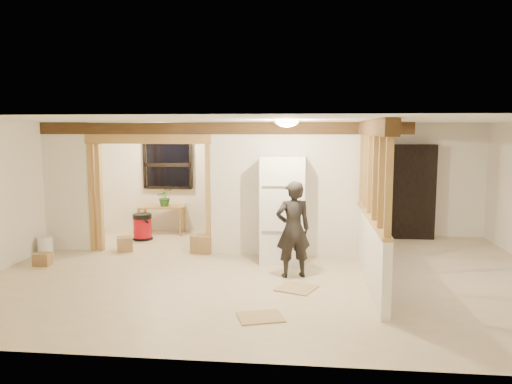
# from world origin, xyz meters

# --- Properties ---
(floor) EXTENTS (9.00, 6.50, 0.01)m
(floor) POSITION_xyz_m (0.00, 0.00, -0.01)
(floor) COLOR beige
(floor) RESTS_ON ground
(ceiling) EXTENTS (9.00, 6.50, 0.01)m
(ceiling) POSITION_xyz_m (0.00, 0.00, 2.50)
(ceiling) COLOR white
(wall_back) EXTENTS (9.00, 0.01, 2.50)m
(wall_back) POSITION_xyz_m (0.00, 3.25, 1.25)
(wall_back) COLOR white
(wall_back) RESTS_ON floor
(wall_front) EXTENTS (9.00, 0.01, 2.50)m
(wall_front) POSITION_xyz_m (0.00, -3.25, 1.25)
(wall_front) COLOR white
(wall_front) RESTS_ON floor
(wall_left) EXTENTS (0.01, 6.50, 2.50)m
(wall_left) POSITION_xyz_m (-4.50, 0.00, 1.25)
(wall_left) COLOR white
(wall_left) RESTS_ON floor
(partition_left_stub) EXTENTS (0.90, 0.12, 2.50)m
(partition_left_stub) POSITION_xyz_m (-4.05, 1.20, 1.25)
(partition_left_stub) COLOR silver
(partition_left_stub) RESTS_ON floor
(partition_center) EXTENTS (2.80, 0.12, 2.50)m
(partition_center) POSITION_xyz_m (0.20, 1.20, 1.25)
(partition_center) COLOR silver
(partition_center) RESTS_ON floor
(doorway_frame) EXTENTS (2.46, 0.14, 2.20)m
(doorway_frame) POSITION_xyz_m (-2.40, 1.20, 1.10)
(doorway_frame) COLOR #B3894B
(doorway_frame) RESTS_ON floor
(header_beam_back) EXTENTS (7.00, 0.18, 0.22)m
(header_beam_back) POSITION_xyz_m (-1.00, 1.20, 2.38)
(header_beam_back) COLOR #4A3119
(header_beam_back) RESTS_ON ceiling
(header_beam_right) EXTENTS (0.18, 3.30, 0.22)m
(header_beam_right) POSITION_xyz_m (1.60, -0.40, 2.38)
(header_beam_right) COLOR #4A3119
(header_beam_right) RESTS_ON ceiling
(pony_wall) EXTENTS (0.12, 3.20, 1.00)m
(pony_wall) POSITION_xyz_m (1.60, -0.40, 0.50)
(pony_wall) COLOR silver
(pony_wall) RESTS_ON floor
(stud_partition) EXTENTS (0.14, 3.20, 1.32)m
(stud_partition) POSITION_xyz_m (1.60, -0.40, 1.66)
(stud_partition) COLOR #B3894B
(stud_partition) RESTS_ON pony_wall
(window_back) EXTENTS (1.12, 0.10, 1.10)m
(window_back) POSITION_xyz_m (-2.60, 3.17, 1.55)
(window_back) COLOR black
(window_back) RESTS_ON wall_back
(ceiling_dome_main) EXTENTS (0.36, 0.36, 0.16)m
(ceiling_dome_main) POSITION_xyz_m (0.30, -0.50, 2.48)
(ceiling_dome_main) COLOR #FFEABF
(ceiling_dome_main) RESTS_ON ceiling
(ceiling_dome_util) EXTENTS (0.32, 0.32, 0.14)m
(ceiling_dome_util) POSITION_xyz_m (-2.50, 2.30, 2.48)
(ceiling_dome_util) COLOR #FFEABF
(ceiling_dome_util) RESTS_ON ceiling
(hanging_bulb) EXTENTS (0.07, 0.07, 0.07)m
(hanging_bulb) POSITION_xyz_m (-2.00, 1.60, 2.18)
(hanging_bulb) COLOR #FFD88C
(hanging_bulb) RESTS_ON ceiling
(refrigerator) EXTENTS (0.78, 0.76, 1.90)m
(refrigerator) POSITION_xyz_m (0.19, 0.76, 0.95)
(refrigerator) COLOR silver
(refrigerator) RESTS_ON floor
(woman) EXTENTS (0.65, 0.52, 1.55)m
(woman) POSITION_xyz_m (0.40, -0.18, 0.78)
(woman) COLOR #2B2728
(woman) RESTS_ON floor
(work_table) EXTENTS (1.10, 0.69, 0.64)m
(work_table) POSITION_xyz_m (-2.67, 2.88, 0.32)
(work_table) COLOR #B3894B
(work_table) RESTS_ON floor
(potted_plant) EXTENTS (0.46, 0.44, 0.41)m
(potted_plant) POSITION_xyz_m (-2.56, 2.79, 0.85)
(potted_plant) COLOR #2B5726
(potted_plant) RESTS_ON work_table
(shop_vac) EXTENTS (0.49, 0.49, 0.57)m
(shop_vac) POSITION_xyz_m (-2.91, 2.20, 0.29)
(shop_vac) COLOR #B50B18
(shop_vac) RESTS_ON floor
(bookshelf) EXTENTS (1.02, 0.34, 2.04)m
(bookshelf) POSITION_xyz_m (2.84, 3.01, 1.02)
(bookshelf) COLOR black
(bookshelf) RESTS_ON floor
(bucket) EXTENTS (0.29, 0.29, 0.35)m
(bucket) POSITION_xyz_m (-4.29, 0.72, 0.17)
(bucket) COLOR white
(bucket) RESTS_ON floor
(box_util_a) EXTENTS (0.45, 0.40, 0.34)m
(box_util_a) POSITION_xyz_m (-1.38, 1.22, 0.17)
(box_util_a) COLOR olive
(box_util_a) RESTS_ON floor
(box_util_b) EXTENTS (0.39, 0.39, 0.28)m
(box_util_b) POSITION_xyz_m (-2.92, 1.19, 0.14)
(box_util_b) COLOR olive
(box_util_b) RESTS_ON floor
(box_front) EXTENTS (0.29, 0.24, 0.22)m
(box_front) POSITION_xyz_m (-3.96, 0.01, 0.11)
(box_front) COLOR olive
(box_front) RESTS_ON floor
(floor_panel_near) EXTENTS (0.68, 0.68, 0.02)m
(floor_panel_near) POSITION_xyz_m (0.48, -0.81, 0.01)
(floor_panel_near) COLOR tan
(floor_panel_near) RESTS_ON floor
(floor_panel_far) EXTENTS (0.67, 0.60, 0.02)m
(floor_panel_far) POSITION_xyz_m (0.05, -2.02, 0.01)
(floor_panel_far) COLOR tan
(floor_panel_far) RESTS_ON floor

